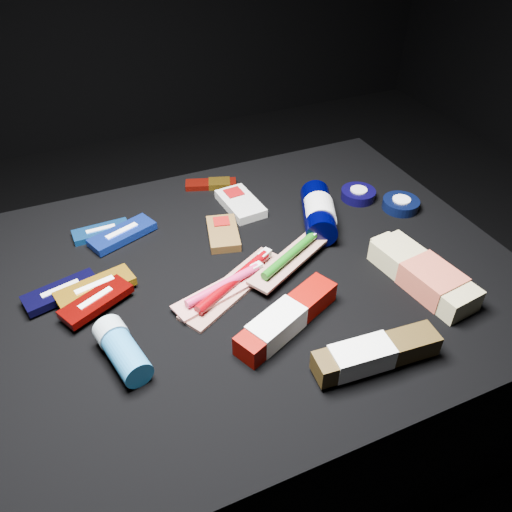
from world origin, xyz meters
name	(u,v)px	position (x,y,z in m)	size (l,w,h in m)	color
ground	(252,396)	(0.00, 0.00, 0.00)	(3.00, 3.00, 0.00)	black
cloth_table	(251,340)	(0.00, 0.00, 0.20)	(0.98, 0.78, 0.40)	black
luna_bar_0	(101,231)	(-0.24, 0.22, 0.41)	(0.11, 0.05, 0.01)	#1552A3
luna_bar_1	(122,234)	(-0.20, 0.19, 0.41)	(0.14, 0.10, 0.02)	#1737B5
luna_bar_2	(61,292)	(-0.33, 0.06, 0.41)	(0.14, 0.08, 0.02)	black
luna_bar_3	(95,288)	(-0.28, 0.05, 0.42)	(0.14, 0.08, 0.02)	orange
luna_bar_4	(96,301)	(-0.28, 0.01, 0.42)	(0.13, 0.10, 0.02)	#820705
clif_bar_0	(223,232)	(-0.01, 0.12, 0.41)	(0.08, 0.12, 0.02)	brown
clif_bar_1	(239,202)	(0.06, 0.21, 0.41)	(0.08, 0.13, 0.02)	#B5B5AE
power_bar	(214,184)	(0.04, 0.31, 0.41)	(0.12, 0.07, 0.01)	maroon
lotion_bottle	(318,212)	(0.18, 0.08, 0.43)	(0.12, 0.20, 0.06)	black
cream_tin_upper	(358,194)	(0.32, 0.13, 0.41)	(0.08, 0.08, 0.02)	black
cream_tin_lower	(401,204)	(0.38, 0.06, 0.41)	(0.08, 0.08, 0.02)	black
bodywash_bottle	(424,275)	(0.27, -0.16, 0.42)	(0.10, 0.22, 0.05)	tan
deodorant_stick	(122,350)	(-0.26, -0.12, 0.42)	(0.07, 0.13, 0.05)	#216FAB
toothbrush_pack_0	(235,283)	(-0.05, -0.03, 0.41)	(0.23, 0.16, 0.03)	#A69E9B
toothbrush_pack_1	(225,287)	(-0.07, -0.04, 0.41)	(0.20, 0.10, 0.02)	silver
toothbrush_pack_2	(292,256)	(0.08, -0.02, 0.42)	(0.21, 0.14, 0.02)	#B2ADA7
toothpaste_carton_red	(284,321)	(-0.01, -0.16, 0.42)	(0.21, 0.13, 0.04)	#710500
toothpaste_carton_green	(371,355)	(0.08, -0.28, 0.42)	(0.20, 0.06, 0.04)	#36270E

